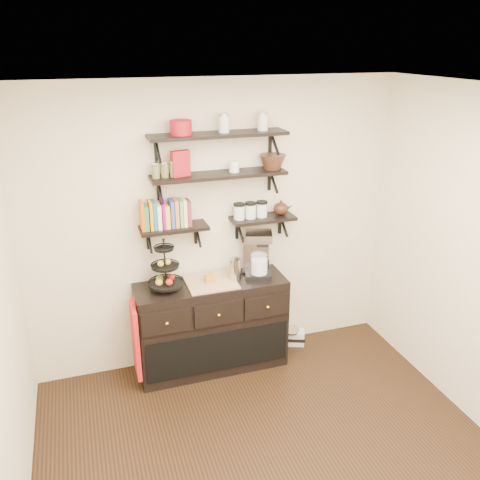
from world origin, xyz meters
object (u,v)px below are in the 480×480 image
object	(u,v)px
fruit_stand	(166,273)
radio	(291,336)
sideboard	(212,325)
coffee_maker	(257,254)

from	to	relation	value
fruit_stand	radio	distance (m)	1.62
sideboard	coffee_maker	distance (m)	0.81
sideboard	radio	size ratio (longest dim) A/B	4.46
radio	sideboard	bearing A→B (deg)	-150.35
sideboard	radio	bearing A→B (deg)	7.78
sideboard	fruit_stand	bearing A→B (deg)	179.56
fruit_stand	radio	world-z (taller)	fruit_stand
fruit_stand	coffee_maker	distance (m)	0.88
coffee_maker	radio	bearing A→B (deg)	30.36
sideboard	radio	world-z (taller)	sideboard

